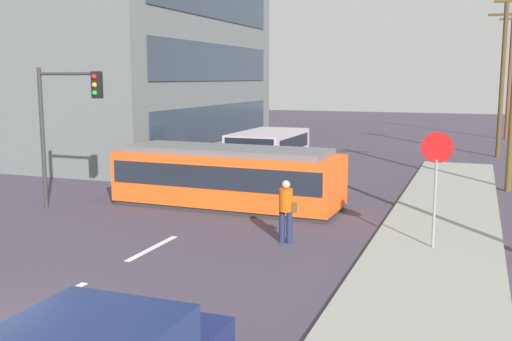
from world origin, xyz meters
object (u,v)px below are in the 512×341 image
at_px(streetcar_tram, 228,176).
at_px(stop_sign, 436,166).
at_px(city_bus, 268,148).
at_px(pedestrian_crossing, 286,208).
at_px(traffic_light_mast, 65,111).
at_px(utility_pole_distant, 510,73).
at_px(utility_pole_far, 502,78).

bearing_deg(streetcar_tram, stop_sign, -24.87).
distance_m(city_bus, pedestrian_crossing, 12.38).
xyz_separation_m(streetcar_tram, traffic_light_mast, (-4.67, -2.32, 2.20)).
xyz_separation_m(pedestrian_crossing, traffic_light_mast, (-7.88, 1.28, 2.30)).
bearing_deg(stop_sign, utility_pole_distant, 84.83).
distance_m(city_bus, stop_sign, 13.88).
relative_size(traffic_light_mast, utility_pole_far, 0.56).
xyz_separation_m(city_bus, utility_pole_far, (10.21, 8.98, 3.25)).
distance_m(pedestrian_crossing, stop_sign, 3.92).
height_order(city_bus, traffic_light_mast, traffic_light_mast).
distance_m(stop_sign, traffic_light_mast, 11.66).
bearing_deg(streetcar_tram, utility_pole_distant, 70.52).
relative_size(stop_sign, traffic_light_mast, 0.62).
height_order(city_bus, utility_pole_distant, utility_pole_distant).
bearing_deg(utility_pole_far, utility_pole_distant, 85.71).
distance_m(pedestrian_crossing, utility_pole_distant, 31.83).
relative_size(utility_pole_far, utility_pole_distant, 0.92).
distance_m(city_bus, traffic_light_mast, 11.00).
xyz_separation_m(streetcar_tram, city_bus, (-1.32, 7.92, 0.00)).
distance_m(stop_sign, utility_pole_far, 20.31).
bearing_deg(city_bus, traffic_light_mast, -108.07).
height_order(pedestrian_crossing, utility_pole_far, utility_pole_far).
height_order(city_bus, stop_sign, stop_sign).
relative_size(stop_sign, utility_pole_distant, 0.32).
xyz_separation_m(city_bus, utility_pole_distant, (11.00, 19.43, 3.60)).
bearing_deg(traffic_light_mast, utility_pole_far, 54.81).
relative_size(streetcar_tram, city_bus, 1.50).
relative_size(pedestrian_crossing, utility_pole_distant, 0.19).
bearing_deg(pedestrian_crossing, utility_pole_far, 74.52).
bearing_deg(utility_pole_far, city_bus, -138.67).
bearing_deg(city_bus, stop_sign, -53.50).
xyz_separation_m(stop_sign, utility_pole_far, (1.98, 20.10, 2.11)).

